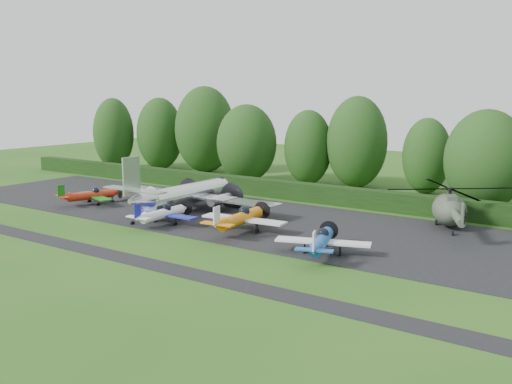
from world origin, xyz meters
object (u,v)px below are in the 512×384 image
Objects in this scene: transport_plane at (186,194)px; light_plane_orange at (241,218)px; light_plane_red at (91,195)px; light_plane_white at (163,214)px; helicopter at (449,206)px; light_plane_blue at (322,241)px.

light_plane_orange is at bearing -22.28° from transport_plane.
light_plane_white is at bearing -28.81° from light_plane_red.
light_plane_red is at bearing -176.55° from light_plane_orange.
transport_plane is at bearing -138.73° from helicopter.
light_plane_blue is at bearing -9.10° from light_plane_orange.
light_plane_red is at bearing -167.29° from light_plane_blue.
transport_plane is at bearing -1.28° from light_plane_red.
light_plane_orange reaches higher than light_plane_blue.
light_plane_red is 29.96m from light_plane_blue.
transport_plane reaches higher than light_plane_blue.
light_plane_white is at bearing -124.81° from helicopter.
transport_plane is 1.53× the size of helicopter.
light_plane_white is 7.71m from light_plane_orange.
light_plane_red is (-10.79, -3.17, -0.77)m from transport_plane.
transport_plane is 10.61m from light_plane_orange.
light_plane_orange is 9.52m from light_plane_blue.
light_plane_blue is at bearing -18.76° from transport_plane.
light_plane_orange is at bearing 14.38° from light_plane_white.
transport_plane is 2.47× the size of light_plane_orange.
helicopter reaches higher than light_plane_blue.
helicopter reaches higher than light_plane_orange.
light_plane_red is 0.84× the size of light_plane_orange.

